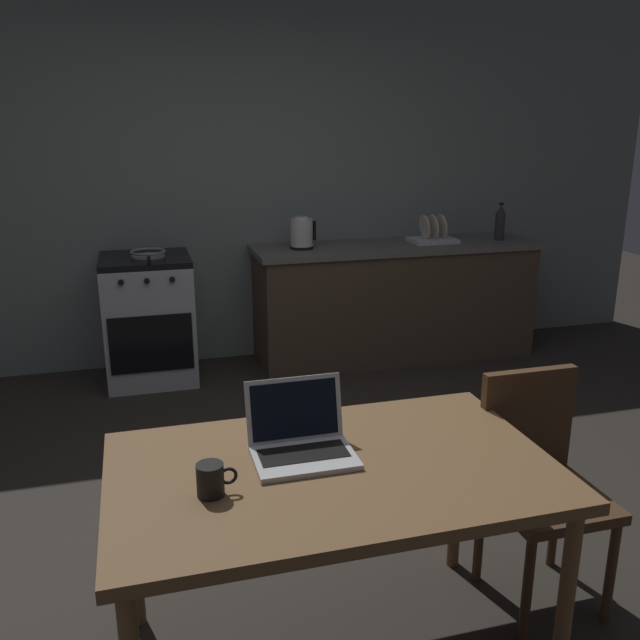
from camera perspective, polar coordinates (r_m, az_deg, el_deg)
ground_plane at (r=3.20m, az=-0.83°, el=-16.93°), size 12.00×12.00×0.00m
back_wall at (r=5.13m, az=-4.67°, el=12.02°), size 6.40×0.10×2.74m
kitchen_counter at (r=5.21m, az=6.30°, el=1.66°), size 2.16×0.64×0.88m
stove_oven at (r=4.85m, az=-14.28°, el=0.10°), size 0.60×0.62×0.88m
dining_table at (r=2.17m, az=1.07°, el=-13.76°), size 1.38×0.84×0.74m
chair at (r=2.71m, az=17.95°, el=-12.21°), size 0.40×0.40×0.87m
laptop at (r=2.18m, az=-1.61°, el=-10.24°), size 0.32×0.27×0.22m
electric_kettle at (r=4.87m, az=-1.56°, el=7.33°), size 0.19×0.17×0.23m
bottle at (r=5.41m, az=15.01°, el=7.98°), size 0.08×0.08×0.29m
frying_pan at (r=4.72m, az=-14.35°, el=5.47°), size 0.24×0.41×0.05m
coffee_mug at (r=1.99m, az=-9.21°, el=-13.20°), size 0.12×0.08×0.10m
dish_rack at (r=5.22m, az=9.52°, el=7.04°), size 0.34×0.26×0.21m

